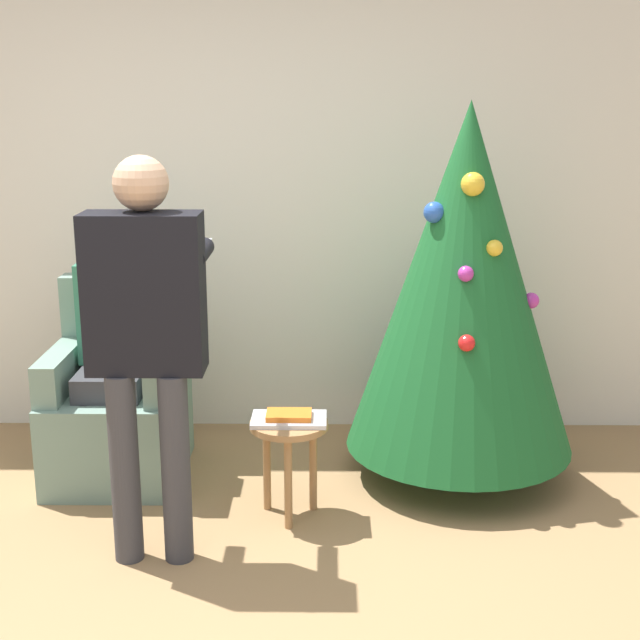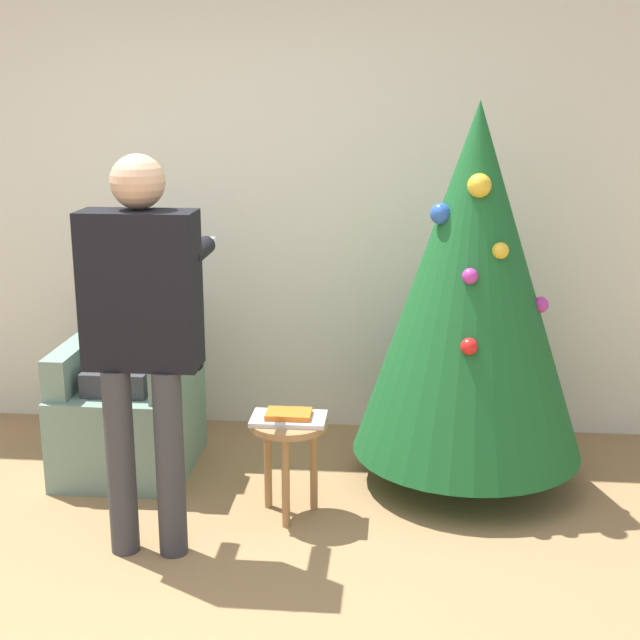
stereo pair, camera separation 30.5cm
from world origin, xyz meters
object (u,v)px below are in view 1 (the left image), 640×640
(christmas_tree, at_px, (464,280))
(person_standing, at_px, (146,323))
(side_stool, at_px, (289,439))
(person_seated, at_px, (114,340))
(armchair, at_px, (120,407))

(christmas_tree, relative_size, person_standing, 1.12)
(person_standing, relative_size, side_stool, 3.63)
(christmas_tree, xyz_separation_m, person_seated, (-1.71, 0.01, -0.31))
(armchair, xyz_separation_m, person_seated, (0.00, -0.03, 0.36))
(christmas_tree, height_order, person_seated, christmas_tree)
(person_seated, bearing_deg, side_stool, -27.66)
(christmas_tree, relative_size, person_seated, 1.45)
(person_seated, xyz_separation_m, person_standing, (0.33, -0.80, 0.30))
(armchair, bearing_deg, person_standing, -68.11)
(side_stool, bearing_deg, armchair, 151.02)
(armchair, height_order, side_stool, armchair)
(christmas_tree, bearing_deg, side_stool, -151.55)
(armchair, distance_m, side_stool, 1.01)
(person_standing, xyz_separation_m, side_stool, (0.55, 0.34, -0.63))
(armchair, distance_m, person_seated, 0.36)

